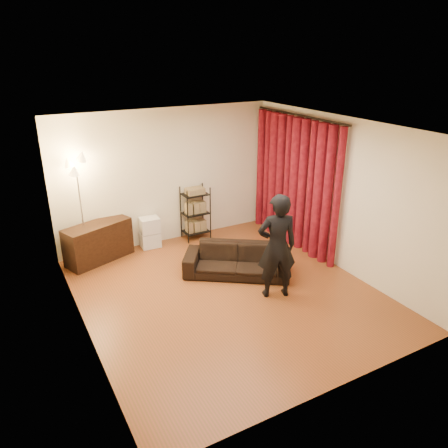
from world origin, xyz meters
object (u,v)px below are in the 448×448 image
media_cabinet (98,242)px  floor_lamp (82,212)px  sofa (237,260)px  person (277,246)px  wire_shelf (196,213)px  storage_boxes (150,232)px

media_cabinet → floor_lamp: (-0.24, -0.02, 0.65)m
sofa → floor_lamp: floor_lamp is taller
sofa → person: person is taller
media_cabinet → wire_shelf: wire_shelf is taller
wire_shelf → floor_lamp: bearing=-155.8°
sofa → person: bearing=-43.1°
person → floor_lamp: bearing=-28.3°
storage_boxes → wire_shelf: (0.99, -0.04, 0.25)m
sofa → person: 1.09m
sofa → wire_shelf: bearing=123.5°
storage_boxes → wire_shelf: size_ratio=0.56×
media_cabinet → wire_shelf: bearing=-19.2°
wire_shelf → floor_lamp: 2.32m
floor_lamp → storage_boxes: bearing=4.5°
person → wire_shelf: size_ratio=1.54×
person → floor_lamp: (-2.42, 2.61, 0.15)m
media_cabinet → storage_boxes: (1.05, 0.08, -0.05)m
person → media_cabinet: (-2.19, 2.63, -0.50)m
person → wire_shelf: (-0.15, 2.68, -0.30)m
person → storage_boxes: 3.00m
person → wire_shelf: bearing=-67.9°
sofa → floor_lamp: (-2.23, 1.72, 0.74)m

